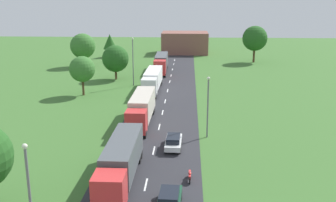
{
  "coord_description": "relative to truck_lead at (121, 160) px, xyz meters",
  "views": [
    {
      "loc": [
        3.64,
        -19.65,
        16.27
      ],
      "look_at": [
        0.8,
        33.96,
        1.85
      ],
      "focal_mm": 42.06,
      "sensor_mm": 36.0,
      "label": 1
    }
  ],
  "objects": [
    {
      "name": "road",
      "position": [
        2.25,
        12.0,
        -2.07
      ],
      "size": [
        10.0,
        140.0,
        0.06
      ],
      "primitive_type": "cube",
      "color": "#2B2B30",
      "rests_on": "ground"
    },
    {
      "name": "lane_marking_centre",
      "position": [
        2.25,
        10.27,
        -2.03
      ],
      "size": [
        0.16,
        122.42,
        0.01
      ],
      "color": "white",
      "rests_on": "road"
    },
    {
      "name": "truck_lead",
      "position": [
        0.0,
        0.0,
        0.0
      ],
      "size": [
        2.52,
        12.48,
        3.55
      ],
      "color": "red",
      "rests_on": "road"
    },
    {
      "name": "truck_second",
      "position": [
        -0.15,
        16.85,
        0.05
      ],
      "size": [
        2.58,
        11.98,
        3.66
      ],
      "color": "red",
      "rests_on": "road"
    },
    {
      "name": "truck_third",
      "position": [
        -0.39,
        35.05,
        -0.03
      ],
      "size": [
        2.63,
        12.83,
        3.45
      ],
      "color": "white",
      "rests_on": "road"
    },
    {
      "name": "truck_fourth",
      "position": [
        -0.11,
        52.85,
        0.05
      ],
      "size": [
        2.7,
        13.32,
        3.63
      ],
      "color": "red",
      "rests_on": "road"
    },
    {
      "name": "car_lead",
      "position": [
        4.54,
        -4.59,
        -1.22
      ],
      "size": [
        1.95,
        4.36,
        1.59
      ],
      "color": "#19472D",
      "rests_on": "road"
    },
    {
      "name": "car_second",
      "position": [
        4.36,
        8.25,
        -1.28
      ],
      "size": [
        1.81,
        4.47,
        1.45
      ],
      "color": "white",
      "rests_on": "road"
    },
    {
      "name": "motorcycle_courier",
      "position": [
        6.14,
        0.48,
        -1.55
      ],
      "size": [
        0.28,
        1.94,
        0.91
      ],
      "color": "black",
      "rests_on": "road"
    },
    {
      "name": "lamppost_lead",
      "position": [
        -4.19,
        -9.87,
        2.08
      ],
      "size": [
        0.36,
        0.36,
        7.42
      ],
      "color": "slate",
      "rests_on": "ground"
    },
    {
      "name": "lamppost_second",
      "position": [
        8.2,
        12.11,
        2.02
      ],
      "size": [
        0.36,
        0.36,
        7.3
      ],
      "color": "slate",
      "rests_on": "ground"
    },
    {
      "name": "lamppost_third",
      "position": [
        -4.34,
        39.14,
        2.84
      ],
      "size": [
        0.36,
        0.36,
        8.9
      ],
      "color": "slate",
      "rests_on": "ground"
    },
    {
      "name": "tree_oak",
      "position": [
        -18.93,
        58.87,
        2.75
      ],
      "size": [
        5.86,
        5.86,
        7.78
      ],
      "color": "#513823",
      "rests_on": "ground"
    },
    {
      "name": "tree_maple",
      "position": [
        -15.5,
        73.77,
        2.12
      ],
      "size": [
        3.65,
        3.65,
        6.24
      ],
      "color": "#513823",
      "rests_on": "ground"
    },
    {
      "name": "tree_pine",
      "position": [
        -11.78,
        31.46,
        2.35
      ],
      "size": [
        4.29,
        4.29,
        6.61
      ],
      "color": "#513823",
      "rests_on": "ground"
    },
    {
      "name": "tree_elm",
      "position": [
        -8.63,
        44.65,
        2.08
      ],
      "size": [
        5.3,
        5.3,
        6.84
      ],
      "color": "#513823",
      "rests_on": "ground"
    },
    {
      "name": "tree_ash",
      "position": [
        22.26,
        67.26,
        3.88
      ],
      "size": [
        6.18,
        6.18,
        9.09
      ],
      "color": "#513823",
      "rests_on": "ground"
    },
    {
      "name": "distant_building",
      "position": [
        4.72,
        82.57,
        0.95
      ],
      "size": [
        13.19,
        9.86,
        6.08
      ],
      "primitive_type": "cube",
      "color": "brown",
      "rests_on": "ground"
    }
  ]
}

